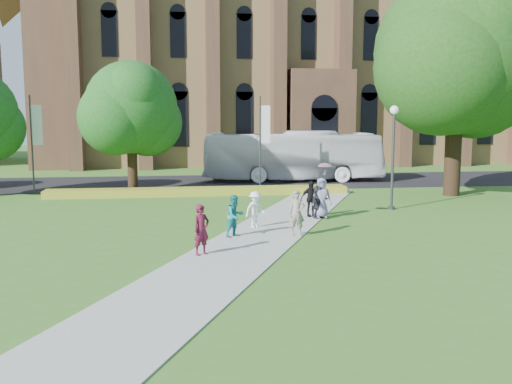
{
  "coord_description": "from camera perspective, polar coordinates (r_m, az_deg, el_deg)",
  "views": [
    {
      "loc": [
        -3.3,
        -20.97,
        4.65
      ],
      "look_at": [
        -0.09,
        2.09,
        1.6
      ],
      "focal_mm": 40.0,
      "sensor_mm": 36.0,
      "label": 1
    }
  ],
  "objects": [
    {
      "name": "ground",
      "position": [
        21.74,
        0.99,
        -4.89
      ],
      "size": [
        160.0,
        160.0,
        0.0
      ],
      "primitive_type": "plane",
      "color": "#3C6B20",
      "rests_on": "ground"
    },
    {
      "name": "road",
      "position": [
        41.37,
        -3.3,
        1.01
      ],
      "size": [
        160.0,
        10.0,
        0.02
      ],
      "primitive_type": "cube",
      "color": "black",
      "rests_on": "ground"
    },
    {
      "name": "footpath",
      "position": [
        22.7,
        0.6,
        -4.31
      ],
      "size": [
        15.58,
        28.54,
        0.04
      ],
      "primitive_type": "cube",
      "rotation": [
        0.0,
        0.0,
        -0.44
      ],
      "color": "#B2B2A8",
      "rests_on": "ground"
    },
    {
      "name": "flower_hedge",
      "position": [
        34.48,
        -5.7,
        0.06
      ],
      "size": [
        18.0,
        1.4,
        0.45
      ],
      "primitive_type": "cube",
      "color": "gold",
      "rests_on": "ground"
    },
    {
      "name": "cathedral",
      "position": [
        62.7,
        4.55,
        15.08
      ],
      "size": [
        52.6,
        18.25,
        28.0
      ],
      "color": "brown",
      "rests_on": "ground"
    },
    {
      "name": "streetlamp",
      "position": [
        29.55,
        13.56,
        4.63
      ],
      "size": [
        0.44,
        0.44,
        5.24
      ],
      "color": "#38383D",
      "rests_on": "ground"
    },
    {
      "name": "large_tree",
      "position": [
        36.08,
        19.49,
        12.96
      ],
      "size": [
        9.6,
        9.6,
        13.2
      ],
      "color": "#332114",
      "rests_on": "ground"
    },
    {
      "name": "street_tree_1",
      "position": [
        35.58,
        -12.41,
        8.22
      ],
      "size": [
        5.6,
        5.6,
        8.05
      ],
      "color": "#332114",
      "rests_on": "ground"
    },
    {
      "name": "banner_pole_0",
      "position": [
        36.6,
        0.58,
        5.49
      ],
      "size": [
        0.7,
        0.1,
        6.0
      ],
      "color": "#38383D",
      "rests_on": "ground"
    },
    {
      "name": "banner_pole_1",
      "position": [
        37.2,
        -21.35,
        5.01
      ],
      "size": [
        0.7,
        0.1,
        6.0
      ],
      "color": "#38383D",
      "rests_on": "ground"
    },
    {
      "name": "tour_coach",
      "position": [
        41.9,
        3.64,
        3.62
      ],
      "size": [
        13.34,
        4.1,
        3.66
      ],
      "primitive_type": "imported",
      "rotation": [
        0.0,
        0.0,
        1.49
      ],
      "color": "white",
      "rests_on": "road"
    },
    {
      "name": "pedestrian_0",
      "position": [
        19.32,
        -5.49,
        -3.77
      ],
      "size": [
        0.75,
        0.69,
        1.72
      ],
      "primitive_type": "imported",
      "rotation": [
        0.0,
        0.0,
        0.6
      ],
      "color": "#511225",
      "rests_on": "footpath"
    },
    {
      "name": "pedestrian_1",
      "position": [
        22.15,
        -2.11,
        -2.39
      ],
      "size": [
        1.01,
        0.96,
        1.64
      ],
      "primitive_type": "imported",
      "rotation": [
        0.0,
        0.0,
        0.6
      ],
      "color": "teal",
      "rests_on": "footpath"
    },
    {
      "name": "pedestrian_2",
      "position": [
        23.99,
        -0.07,
        -1.76
      ],
      "size": [
        1.14,
        0.96,
        1.53
      ],
      "primitive_type": "imported",
      "rotation": [
        0.0,
        0.0,
        0.49
      ],
      "color": "white",
      "rests_on": "footpath"
    },
    {
      "name": "pedestrian_3",
      "position": [
        26.77,
        5.49,
        -0.66
      ],
      "size": [
        1.04,
        0.55,
        1.68
      ],
      "primitive_type": "imported",
      "rotation": [
        0.0,
        0.0,
        0.15
      ],
      "color": "black",
      "rests_on": "footpath"
    },
    {
      "name": "pedestrian_4",
      "position": [
        26.46,
        6.56,
        -0.58
      ],
      "size": [
        0.91,
        0.6,
        1.86
      ],
      "primitive_type": "imported",
      "rotation": [
        0.0,
        0.0,
        0.01
      ],
      "color": "slate",
      "rests_on": "footpath"
    },
    {
      "name": "pedestrian_5",
      "position": [
        26.44,
        6.21,
        -0.95
      ],
      "size": [
        1.24,
        1.38,
        1.53
      ],
      "primitive_type": "imported",
      "rotation": [
        0.0,
        0.0,
        0.89
      ],
      "color": "#26262E",
      "rests_on": "footpath"
    },
    {
      "name": "pedestrian_6",
      "position": [
        22.43,
        4.09,
        -2.1
      ],
      "size": [
        0.7,
        0.5,
        1.78
      ],
      "primitive_type": "imported",
      "rotation": [
        0.0,
        0.0,
        -0.13
      ],
      "color": "gray",
      "rests_on": "footpath"
    },
    {
      "name": "parasol",
      "position": [
        26.46,
        6.93,
        2.07
      ],
      "size": [
        0.69,
        0.69,
        0.58
      ],
      "primitive_type": "imported",
      "rotation": [
        0.0,
        0.0,
        -0.04
      ],
      "color": "#C78C9D",
      "rests_on": "pedestrian_4"
    }
  ]
}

